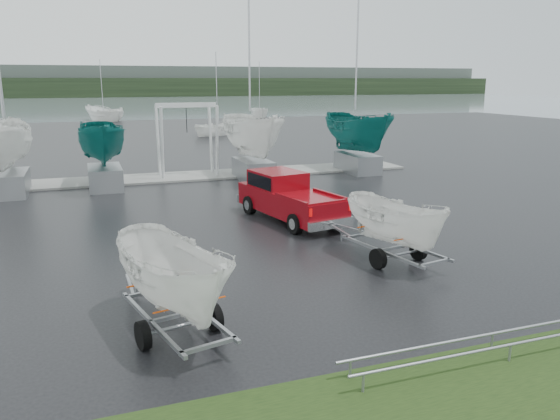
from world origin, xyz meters
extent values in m
plane|color=black|center=(0.00, 0.00, 0.00)|extent=(120.00, 120.00, 0.00)
plane|color=gray|center=(0.00, 100.00, -0.01)|extent=(300.00, 300.00, 0.00)
cube|color=gray|center=(0.00, 13.00, 0.05)|extent=(30.00, 3.00, 0.12)
cube|color=black|center=(0.00, 170.00, 3.00)|extent=(300.00, 8.00, 6.00)
cube|color=#4C5651|center=(0.00, 178.00, 5.00)|extent=(300.00, 6.00, 10.00)
cube|color=maroon|center=(3.88, 1.98, 0.73)|extent=(2.82, 5.56, 0.87)
cube|color=maroon|center=(3.70, 2.93, 1.42)|extent=(2.07, 2.39, 0.78)
cube|color=black|center=(3.70, 2.93, 1.47)|extent=(2.05, 2.17, 0.50)
cube|color=silver|center=(4.40, -0.67, 0.46)|extent=(1.85, 0.52, 0.32)
cylinder|color=black|center=(2.69, 3.52, 0.37)|extent=(0.41, 0.77, 0.73)
cylinder|color=black|center=(4.40, 3.86, 0.37)|extent=(0.41, 0.77, 0.73)
cylinder|color=black|center=(3.36, 0.11, 0.37)|extent=(0.41, 0.77, 0.73)
cylinder|color=black|center=(5.07, 0.44, 0.37)|extent=(0.41, 0.77, 0.73)
cube|color=gray|center=(4.48, -3.91, 0.45)|extent=(0.77, 3.55, 0.08)
cube|color=gray|center=(5.56, -3.70, 0.45)|extent=(0.77, 3.55, 0.08)
cylinder|color=gray|center=(5.05, -4.00, 0.30)|extent=(1.59, 0.39, 0.08)
cylinder|color=black|center=(4.27, -4.16, 0.30)|extent=(0.29, 0.62, 0.60)
cylinder|color=black|center=(5.84, -3.85, 0.30)|extent=(0.29, 0.62, 0.60)
imported|color=white|center=(5.02, -3.81, 2.47)|extent=(1.75, 1.79, 3.96)
cube|color=#F04A07|center=(4.86, -3.02, 1.00)|extent=(1.53, 0.34, 0.03)
cube|color=#F04A07|center=(5.17, -4.59, 1.00)|extent=(1.53, 0.34, 0.03)
cube|color=gray|center=(-2.46, -6.58, 0.45)|extent=(0.90, 3.52, 0.08)
cube|color=gray|center=(-1.38, -6.33, 0.45)|extent=(0.90, 3.52, 0.08)
cylinder|color=gray|center=(-1.87, -6.65, 0.30)|extent=(1.58, 0.44, 0.08)
cylinder|color=black|center=(-2.65, -6.84, 0.30)|extent=(0.31, 0.63, 0.60)
cylinder|color=black|center=(-1.10, -6.47, 0.30)|extent=(0.31, 0.63, 0.60)
imported|color=white|center=(-1.92, -6.46, 2.71)|extent=(2.01, 2.05, 4.43)
cube|color=#F04A07|center=(-2.10, -5.68, 1.00)|extent=(1.52, 0.39, 0.03)
cube|color=#F04A07|center=(-1.74, -7.24, 1.00)|extent=(1.52, 0.39, 0.03)
cylinder|color=silver|center=(0.42, 12.20, 2.00)|extent=(0.16, 0.58, 3.99)
cylinder|color=silver|center=(0.42, 13.80, 2.00)|extent=(0.16, 0.58, 3.99)
cylinder|color=silver|center=(3.42, 12.20, 2.00)|extent=(0.16, 0.58, 3.99)
cylinder|color=silver|center=(3.42, 13.80, 2.00)|extent=(0.16, 0.58, 3.99)
cube|color=silver|center=(1.92, 13.00, 4.00)|extent=(3.30, 0.25, 0.25)
cube|color=gray|center=(-6.97, 11.00, 0.55)|extent=(1.60, 3.20, 1.10)
imported|color=white|center=(-6.97, 11.00, 4.35)|extent=(2.45, 2.51, 6.50)
cube|color=gray|center=(-2.62, 11.20, 0.55)|extent=(1.60, 3.20, 1.10)
imported|color=#0D5F5A|center=(-2.62, 11.20, 4.10)|extent=(2.26, 2.32, 6.00)
cube|color=gray|center=(5.13, 11.00, 0.55)|extent=(1.60, 3.20, 1.10)
imported|color=white|center=(5.13, 11.00, 4.46)|extent=(2.53, 2.60, 6.72)
cylinder|color=#B2B2B7|center=(5.13, 11.50, 7.20)|extent=(0.10, 0.10, 7.00)
cube|color=gray|center=(11.67, 11.30, 0.55)|extent=(1.60, 3.20, 1.10)
imported|color=#0D5F5A|center=(11.67, 11.30, 4.38)|extent=(2.47, 2.53, 6.56)
cylinder|color=#B2B2B7|center=(11.67, 11.80, 7.14)|extent=(0.10, 0.10, 7.00)
cylinder|color=gray|center=(4.00, -9.75, 0.35)|extent=(7.00, 0.06, 0.06)
cylinder|color=gray|center=(4.00, -9.25, 0.35)|extent=(7.00, 0.06, 0.06)
imported|color=white|center=(-10.78, 44.17, 0.00)|extent=(2.59, 2.65, 6.33)
cylinder|color=#B2B2B7|center=(-10.78, 44.17, 4.00)|extent=(0.08, 0.08, 8.00)
imported|color=white|center=(9.09, 36.04, 0.00)|extent=(3.10, 3.08, 5.91)
cylinder|color=#B2B2B7|center=(9.09, 36.04, 4.00)|extent=(0.08, 0.08, 8.00)
imported|color=white|center=(21.15, 60.30, 0.00)|extent=(2.52, 2.57, 5.92)
cylinder|color=#B2B2B7|center=(21.15, 60.30, 4.00)|extent=(0.08, 0.08, 8.00)
imported|color=white|center=(-0.75, 60.77, 0.00)|extent=(4.12, 4.16, 8.15)
cylinder|color=#B2B2B7|center=(-0.75, 60.77, 4.00)|extent=(0.08, 0.08, 8.00)
camera|label=1|loc=(-3.46, -17.33, 5.34)|focal=35.00mm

